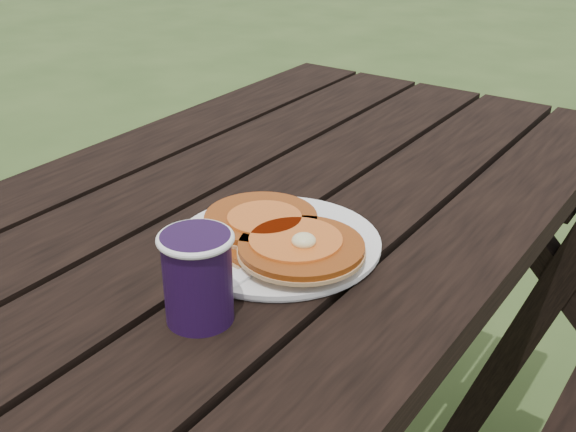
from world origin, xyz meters
The scene contains 5 objects.
plate centered at (0.11, 0.10, 0.76)m, with size 0.26×0.26×0.01m, color white.
pancake_stack centered at (0.12, 0.09, 0.77)m, with size 0.24×0.19×0.04m.
knife centered at (0.13, 0.03, 0.76)m, with size 0.02×0.18×0.01m, color white.
fork centered at (0.07, 0.05, 0.77)m, with size 0.03×0.16×0.01m, color white, non-canonical shape.
coffee_cup centered at (0.13, -0.08, 0.81)m, with size 0.08×0.08×0.10m.
Camera 1 is at (0.58, -0.56, 1.20)m, focal length 45.00 mm.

